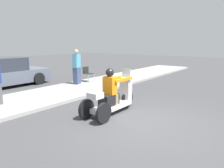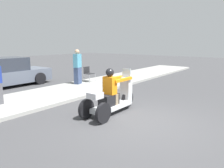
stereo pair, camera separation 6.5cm
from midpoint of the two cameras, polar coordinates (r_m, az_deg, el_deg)
name	(u,v)px [view 1 (the left image)]	position (r m, az deg, el deg)	size (l,w,h in m)	color
ground_plane	(141,122)	(6.41, 7.21, -9.92)	(60.00, 60.00, 0.00)	#424244
sidewalk_strip	(43,97)	(9.43, -17.88, -3.20)	(28.00, 2.80, 0.12)	#9E9E99
motorcycle_trike	(112,98)	(6.97, -0.23, -3.56)	(2.33, 0.76, 1.48)	black
spectator_with_child	(77,67)	(11.44, -9.38, 4.28)	(0.48, 0.36, 1.79)	#38476B
folding_chair_curbside	(87,72)	(12.11, -6.63, 3.01)	(0.47, 0.47, 0.82)	#A5A8AD
parked_car_lot_center	(1,73)	(12.44, -27.08, 2.47)	(4.65, 1.93, 1.49)	slate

